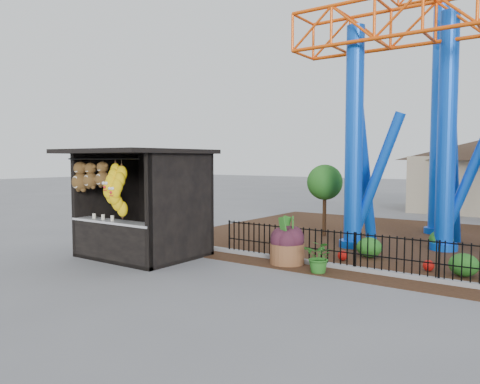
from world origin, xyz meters
The scene contains 9 objects.
ground centered at (0.00, 0.00, 0.00)m, with size 120.00×120.00×0.00m, color slate.
mulch_bed centered at (4.00, 8.00, 0.01)m, with size 18.00×12.00×0.02m, color #331E11.
curb centered at (4.00, 3.00, 0.06)m, with size 18.00×0.18×0.12m, color gray.
prize_booth centered at (-3.02, 0.90, 1.53)m, with size 3.50×3.40×3.12m.
picket_fence centered at (4.90, 3.00, 0.50)m, with size 12.20×0.06×1.00m, color black, non-canonical shape.
terracotta_planter centered at (0.99, 2.70, 0.28)m, with size 0.93×0.93×0.57m, color brown.
planter_foliage centered at (0.99, 2.70, 0.89)m, with size 0.70×0.70×0.64m, color #371622.
potted_plant centered at (2.16, 2.29, 0.41)m, with size 0.74×0.64×0.83m, color #315C1B.
landscaping centered at (5.15, 5.43, 0.28)m, with size 7.96×4.09×0.59m.
Camera 1 is at (7.24, -8.21, 2.84)m, focal length 35.00 mm.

